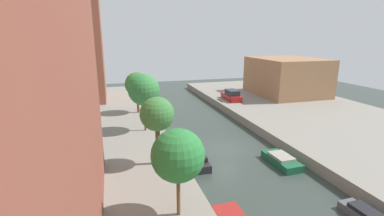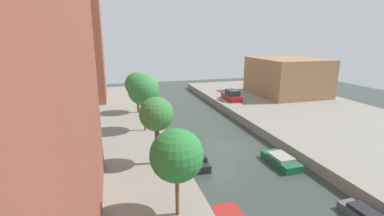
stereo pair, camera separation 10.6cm
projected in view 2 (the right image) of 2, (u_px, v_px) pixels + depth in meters
name	position (u px, v px, depth m)	size (l,w,h in m)	color
ground_plane	(224.00, 148.00, 27.07)	(84.00, 84.00, 0.00)	#333D38
quay_left	(54.00, 162.00, 22.93)	(20.00, 64.00, 1.00)	gray
quay_right	(350.00, 130.00, 30.95)	(20.00, 64.00, 1.00)	gray
apartment_tower_far	(65.00, 25.00, 40.23)	(10.00, 9.12, 22.11)	brown
low_block_right	(287.00, 76.00, 46.48)	(10.00, 11.55, 6.00)	#9E704C
street_tree_1	(177.00, 156.00, 14.60)	(2.87, 2.87, 4.96)	brown
street_tree_2	(156.00, 115.00, 20.68)	(2.57, 2.57, 5.26)	brown
street_tree_3	(144.00, 90.00, 28.17)	(3.20, 3.20, 5.90)	brown
street_tree_4	(137.00, 84.00, 35.14)	(3.05, 3.05, 5.18)	brown
parked_car	(232.00, 96.00, 42.82)	(1.84, 4.56, 1.60)	maroon
moored_boat_left_2	(196.00, 160.00, 23.52)	(1.69, 3.68, 0.99)	#232328
moored_boat_right_1	(365.00, 216.00, 16.43)	(1.31, 3.09, 0.74)	#4C5156
moored_boat_right_2	(281.00, 160.00, 23.62)	(1.76, 3.85, 0.82)	#195638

